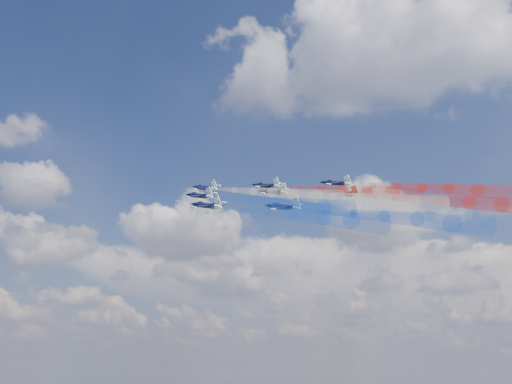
% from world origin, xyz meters
% --- Properties ---
extents(jet_lead, '(14.14, 12.65, 8.24)m').
position_xyz_m(jet_lead, '(-21.72, 28.81, 136.72)').
color(jet_lead, black).
extents(trail_lead, '(39.99, 18.74, 14.98)m').
position_xyz_m(trail_lead, '(1.81, 20.09, 130.28)').
color(trail_lead, white).
extents(jet_inner_left, '(14.14, 12.65, 8.24)m').
position_xyz_m(jet_inner_left, '(-15.75, 15.07, 130.24)').
color(jet_inner_left, black).
extents(trail_inner_left, '(39.99, 18.74, 14.98)m').
position_xyz_m(trail_inner_left, '(7.78, 6.35, 123.81)').
color(trail_inner_left, blue).
extents(jet_inner_right, '(14.14, 12.65, 8.24)m').
position_xyz_m(jet_inner_right, '(-5.29, 33.26, 136.60)').
color(jet_inner_right, black).
extents(trail_inner_right, '(39.99, 18.74, 14.98)m').
position_xyz_m(trail_inner_right, '(18.24, 24.54, 130.16)').
color(trail_inner_right, red).
extents(jet_outer_left, '(14.14, 12.65, 8.24)m').
position_xyz_m(jet_outer_left, '(-6.52, 1.73, 123.49)').
color(jet_outer_left, black).
extents(trail_outer_left, '(39.99, 18.74, 14.98)m').
position_xyz_m(trail_outer_left, '(17.01, -6.99, 117.06)').
color(trail_outer_left, blue).
extents(jet_center_third, '(14.14, 12.65, 8.24)m').
position_xyz_m(jet_center_third, '(1.18, 21.62, 131.00)').
color(jet_center_third, black).
extents(trail_center_third, '(39.99, 18.74, 14.98)m').
position_xyz_m(trail_center_third, '(24.71, 12.90, 124.57)').
color(trail_center_third, white).
extents(jet_outer_right, '(14.14, 12.65, 8.24)m').
position_xyz_m(jet_outer_right, '(12.43, 39.08, 136.78)').
color(jet_outer_right, black).
extents(trail_outer_right, '(39.99, 18.74, 14.98)m').
position_xyz_m(trail_outer_right, '(35.96, 30.36, 130.35)').
color(trail_outer_right, red).
extents(jet_rear_left, '(14.14, 12.65, 8.24)m').
position_xyz_m(jet_rear_left, '(9.93, 6.37, 122.52)').
color(jet_rear_left, black).
extents(trail_rear_left, '(39.99, 18.74, 14.98)m').
position_xyz_m(trail_rear_left, '(33.46, -2.35, 116.09)').
color(trail_rear_left, blue).
extents(jet_rear_right, '(14.14, 12.65, 8.24)m').
position_xyz_m(jet_rear_right, '(17.53, 26.55, 129.88)').
color(jet_rear_right, black).
extents(trail_rear_right, '(39.99, 18.74, 14.98)m').
position_xyz_m(trail_rear_right, '(41.06, 17.82, 123.44)').
color(trail_rear_right, red).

